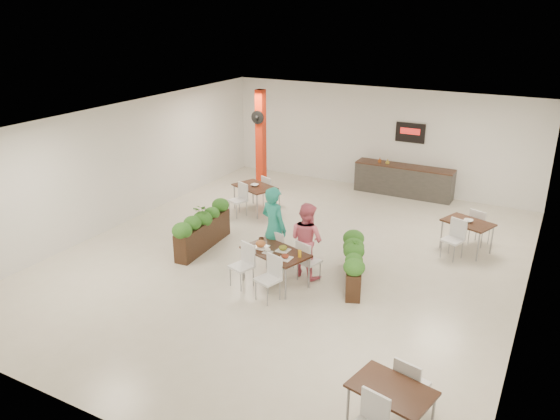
{
  "coord_description": "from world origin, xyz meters",
  "views": [
    {
      "loc": [
        5.25,
        -10.28,
        5.56
      ],
      "look_at": [
        -0.34,
        0.1,
        1.1
      ],
      "focal_mm": 35.0,
      "sensor_mm": 36.0,
      "label": 1
    }
  ],
  "objects_px": {
    "planter_left": "(203,227)",
    "diner_man": "(274,228)",
    "side_table_a": "(255,190)",
    "side_table_b": "(468,227)",
    "service_counter": "(404,180)",
    "planter_right": "(353,261)",
    "main_table": "(275,256)",
    "diner_woman": "(307,240)",
    "red_column": "(261,141)",
    "side_table_c": "(391,397)"
  },
  "relations": [
    {
      "from": "service_counter",
      "to": "side_table_b",
      "type": "distance_m",
      "value": 4.17
    },
    {
      "from": "side_table_b",
      "to": "planter_right",
      "type": "bearing_deg",
      "value": -102.33
    },
    {
      "from": "planter_right",
      "to": "side_table_b",
      "type": "xyz_separation_m",
      "value": [
        1.8,
        2.78,
        0.13
      ]
    },
    {
      "from": "side_table_c",
      "to": "planter_left",
      "type": "bearing_deg",
      "value": 159.65
    },
    {
      "from": "diner_woman",
      "to": "planter_right",
      "type": "relative_size",
      "value": 0.94
    },
    {
      "from": "service_counter",
      "to": "side_table_b",
      "type": "bearing_deg",
      "value": -53.01
    },
    {
      "from": "planter_right",
      "to": "side_table_a",
      "type": "height_order",
      "value": "planter_right"
    },
    {
      "from": "planter_right",
      "to": "side_table_b",
      "type": "height_order",
      "value": "planter_right"
    },
    {
      "from": "diner_woman",
      "to": "planter_left",
      "type": "distance_m",
      "value": 2.83
    },
    {
      "from": "main_table",
      "to": "side_table_c",
      "type": "height_order",
      "value": "same"
    },
    {
      "from": "side_table_a",
      "to": "side_table_b",
      "type": "height_order",
      "value": "same"
    },
    {
      "from": "main_table",
      "to": "side_table_b",
      "type": "distance_m",
      "value": 4.82
    },
    {
      "from": "diner_man",
      "to": "side_table_a",
      "type": "distance_m",
      "value": 3.62
    },
    {
      "from": "red_column",
      "to": "planter_right",
      "type": "bearing_deg",
      "value": -42.02
    },
    {
      "from": "main_table",
      "to": "diner_woman",
      "type": "relative_size",
      "value": 1.15
    },
    {
      "from": "main_table",
      "to": "planter_left",
      "type": "xyz_separation_m",
      "value": [
        -2.4,
        0.76,
        -0.1
      ]
    },
    {
      "from": "service_counter",
      "to": "planter_left",
      "type": "xyz_separation_m",
      "value": [
        -3.13,
        -6.15,
        0.04
      ]
    },
    {
      "from": "main_table",
      "to": "side_table_c",
      "type": "distance_m",
      "value": 4.62
    },
    {
      "from": "red_column",
      "to": "side_table_b",
      "type": "relative_size",
      "value": 1.92
    },
    {
      "from": "diner_woman",
      "to": "side_table_a",
      "type": "distance_m",
      "value": 4.15
    },
    {
      "from": "red_column",
      "to": "diner_woman",
      "type": "xyz_separation_m",
      "value": [
        3.68,
        -4.39,
        -0.81
      ]
    },
    {
      "from": "service_counter",
      "to": "side_table_a",
      "type": "distance_m",
      "value": 4.75
    },
    {
      "from": "planter_right",
      "to": "main_table",
      "type": "bearing_deg",
      "value": -150.86
    },
    {
      "from": "diner_man",
      "to": "side_table_c",
      "type": "distance_m",
      "value": 5.36
    },
    {
      "from": "planter_left",
      "to": "planter_right",
      "type": "relative_size",
      "value": 1.21
    },
    {
      "from": "service_counter",
      "to": "planter_right",
      "type": "relative_size",
      "value": 1.69
    },
    {
      "from": "planter_right",
      "to": "side_table_c",
      "type": "distance_m",
      "value": 4.36
    },
    {
      "from": "service_counter",
      "to": "side_table_a",
      "type": "relative_size",
      "value": 1.81
    },
    {
      "from": "service_counter",
      "to": "side_table_b",
      "type": "xyz_separation_m",
      "value": [
        2.51,
        -3.33,
        0.13
      ]
    },
    {
      "from": "diner_woman",
      "to": "planter_left",
      "type": "relative_size",
      "value": 0.78
    },
    {
      "from": "diner_man",
      "to": "side_table_c",
      "type": "relative_size",
      "value": 1.13
    },
    {
      "from": "diner_man",
      "to": "side_table_a",
      "type": "height_order",
      "value": "diner_man"
    },
    {
      "from": "diner_man",
      "to": "planter_right",
      "type": "height_order",
      "value": "diner_man"
    },
    {
      "from": "planter_right",
      "to": "side_table_b",
      "type": "relative_size",
      "value": 1.06
    },
    {
      "from": "diner_woman",
      "to": "side_table_a",
      "type": "height_order",
      "value": "diner_woman"
    },
    {
      "from": "side_table_a",
      "to": "side_table_b",
      "type": "relative_size",
      "value": 1.0
    },
    {
      "from": "service_counter",
      "to": "side_table_b",
      "type": "height_order",
      "value": "service_counter"
    },
    {
      "from": "planter_left",
      "to": "side_table_c",
      "type": "height_order",
      "value": "planter_left"
    },
    {
      "from": "diner_man",
      "to": "planter_left",
      "type": "distance_m",
      "value": 2.05
    },
    {
      "from": "diner_man",
      "to": "red_column",
      "type": "bearing_deg",
      "value": -39.21
    },
    {
      "from": "planter_left",
      "to": "diner_man",
      "type": "bearing_deg",
      "value": -2.95
    },
    {
      "from": "diner_man",
      "to": "planter_right",
      "type": "relative_size",
      "value": 1.07
    },
    {
      "from": "service_counter",
      "to": "diner_man",
      "type": "distance_m",
      "value": 6.37
    },
    {
      "from": "red_column",
      "to": "side_table_b",
      "type": "distance_m",
      "value": 6.75
    },
    {
      "from": "diner_man",
      "to": "diner_woman",
      "type": "xyz_separation_m",
      "value": [
        0.8,
        0.0,
        -0.12
      ]
    },
    {
      "from": "red_column",
      "to": "diner_man",
      "type": "xyz_separation_m",
      "value": [
        2.88,
        -4.39,
        -0.69
      ]
    },
    {
      "from": "side_table_a",
      "to": "side_table_c",
      "type": "bearing_deg",
      "value": -25.74
    },
    {
      "from": "diner_man",
      "to": "planter_left",
      "type": "relative_size",
      "value": 0.88
    },
    {
      "from": "service_counter",
      "to": "main_table",
      "type": "bearing_deg",
      "value": -96.03
    },
    {
      "from": "diner_man",
      "to": "side_table_c",
      "type": "bearing_deg",
      "value": 153.6
    }
  ]
}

